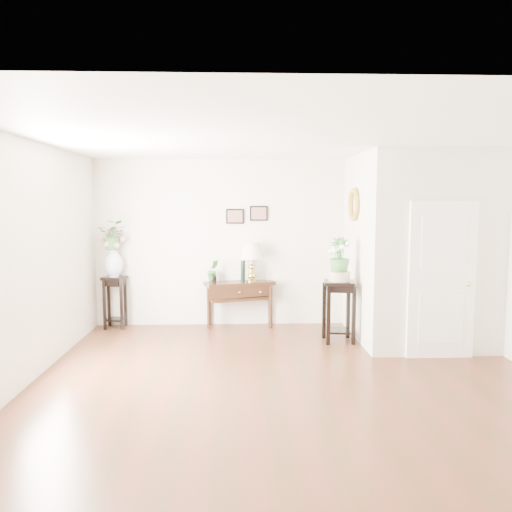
{
  "coord_description": "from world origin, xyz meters",
  "views": [
    {
      "loc": [
        -0.6,
        -5.67,
        2.06
      ],
      "look_at": [
        -0.35,
        1.3,
        1.33
      ],
      "focal_mm": 35.0,
      "sensor_mm": 36.0,
      "label": 1
    }
  ],
  "objects_px": {
    "plant_stand_a": "(115,302)",
    "plant_stand_b": "(339,311)",
    "table_lamp": "(251,261)",
    "console_table": "(240,304)"
  },
  "relations": [
    {
      "from": "table_lamp",
      "to": "plant_stand_a",
      "type": "distance_m",
      "value": 2.37
    },
    {
      "from": "plant_stand_a",
      "to": "console_table",
      "type": "bearing_deg",
      "value": 0.0
    },
    {
      "from": "plant_stand_a",
      "to": "plant_stand_b",
      "type": "xyz_separation_m",
      "value": [
        3.55,
        -0.96,
        0.03
      ]
    },
    {
      "from": "table_lamp",
      "to": "plant_stand_b",
      "type": "relative_size",
      "value": 0.72
    },
    {
      "from": "plant_stand_b",
      "to": "plant_stand_a",
      "type": "bearing_deg",
      "value": 164.89
    },
    {
      "from": "table_lamp",
      "to": "plant_stand_b",
      "type": "bearing_deg",
      "value": -36.86
    },
    {
      "from": "table_lamp",
      "to": "plant_stand_a",
      "type": "bearing_deg",
      "value": 180.0
    },
    {
      "from": "plant_stand_a",
      "to": "plant_stand_b",
      "type": "bearing_deg",
      "value": -15.11
    },
    {
      "from": "plant_stand_a",
      "to": "plant_stand_b",
      "type": "distance_m",
      "value": 3.68
    },
    {
      "from": "plant_stand_b",
      "to": "console_table",
      "type": "bearing_deg",
      "value": 147.01
    }
  ]
}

